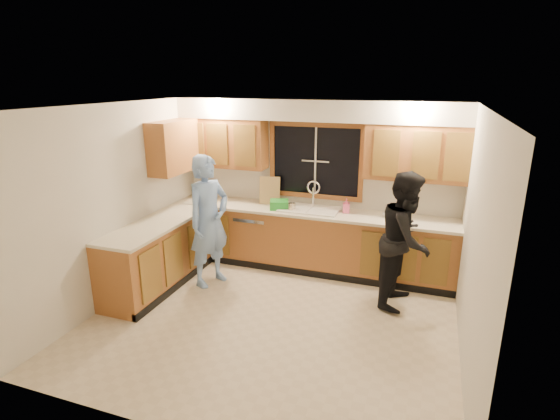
{
  "coord_description": "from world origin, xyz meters",
  "views": [
    {
      "loc": [
        1.63,
        -4.34,
        2.78
      ],
      "look_at": [
        -0.12,
        0.65,
        1.18
      ],
      "focal_mm": 28.0,
      "sensor_mm": 36.0,
      "label": 1
    }
  ],
  "objects_px": {
    "man": "(209,221)",
    "soap_bottle": "(346,206)",
    "sink": "(309,214)",
    "dish_crate": "(279,204)",
    "bowl": "(391,215)",
    "woman": "(406,240)",
    "knife_block": "(206,190)",
    "dishwasher": "(256,236)",
    "stove": "(132,272)"
  },
  "relations": [
    {
      "from": "man",
      "to": "soap_bottle",
      "type": "distance_m",
      "value": 1.96
    },
    {
      "from": "sink",
      "to": "soap_bottle",
      "type": "relative_size",
      "value": 4.16
    },
    {
      "from": "dish_crate",
      "to": "bowl",
      "type": "bearing_deg",
      "value": 4.66
    },
    {
      "from": "woman",
      "to": "knife_block",
      "type": "xyz_separation_m",
      "value": [
        -3.22,
        0.81,
        0.18
      ]
    },
    {
      "from": "dishwasher",
      "to": "knife_block",
      "type": "height_order",
      "value": "knife_block"
    },
    {
      "from": "dish_crate",
      "to": "bowl",
      "type": "distance_m",
      "value": 1.62
    },
    {
      "from": "stove",
      "to": "knife_block",
      "type": "distance_m",
      "value": 2.08
    },
    {
      "from": "woman",
      "to": "soap_bottle",
      "type": "distance_m",
      "value": 1.14
    },
    {
      "from": "knife_block",
      "to": "bowl",
      "type": "relative_size",
      "value": 1.02
    },
    {
      "from": "sink",
      "to": "stove",
      "type": "height_order",
      "value": "sink"
    },
    {
      "from": "dishwasher",
      "to": "knife_block",
      "type": "xyz_separation_m",
      "value": [
        -0.95,
        0.18,
        0.63
      ]
    },
    {
      "from": "sink",
      "to": "woman",
      "type": "xyz_separation_m",
      "value": [
        1.42,
        -0.64,
        -0.0
      ]
    },
    {
      "from": "woman",
      "to": "stove",
      "type": "bearing_deg",
      "value": 119.85
    },
    {
      "from": "woman",
      "to": "soap_bottle",
      "type": "height_order",
      "value": "woman"
    },
    {
      "from": "stove",
      "to": "woman",
      "type": "xyz_separation_m",
      "value": [
        3.22,
        1.18,
        0.41
      ]
    },
    {
      "from": "soap_bottle",
      "to": "bowl",
      "type": "relative_size",
      "value": 0.91
    },
    {
      "from": "knife_block",
      "to": "dish_crate",
      "type": "bearing_deg",
      "value": -32.34
    },
    {
      "from": "dishwasher",
      "to": "dish_crate",
      "type": "distance_m",
      "value": 0.7
    },
    {
      "from": "man",
      "to": "dish_crate",
      "type": "bearing_deg",
      "value": -18.78
    },
    {
      "from": "man",
      "to": "knife_block",
      "type": "xyz_separation_m",
      "value": [
        -0.64,
        1.1,
        0.12
      ]
    },
    {
      "from": "stove",
      "to": "knife_block",
      "type": "bearing_deg",
      "value": 89.97
    },
    {
      "from": "dishwasher",
      "to": "bowl",
      "type": "relative_size",
      "value": 3.61
    },
    {
      "from": "man",
      "to": "sink",
      "type": "bearing_deg",
      "value": -30.26
    },
    {
      "from": "stove",
      "to": "woman",
      "type": "bearing_deg",
      "value": 20.16
    },
    {
      "from": "dish_crate",
      "to": "soap_bottle",
      "type": "height_order",
      "value": "soap_bottle"
    },
    {
      "from": "man",
      "to": "knife_block",
      "type": "relative_size",
      "value": 7.84
    },
    {
      "from": "sink",
      "to": "dishwasher",
      "type": "xyz_separation_m",
      "value": [
        -0.85,
        -0.01,
        -0.45
      ]
    },
    {
      "from": "dishwasher",
      "to": "soap_bottle",
      "type": "xyz_separation_m",
      "value": [
        1.38,
        0.06,
        0.61
      ]
    },
    {
      "from": "dish_crate",
      "to": "knife_block",
      "type": "bearing_deg",
      "value": 169.77
    },
    {
      "from": "stove",
      "to": "bowl",
      "type": "xyz_separation_m",
      "value": [
        2.97,
        1.88,
        0.5
      ]
    },
    {
      "from": "stove",
      "to": "bowl",
      "type": "distance_m",
      "value": 3.55
    },
    {
      "from": "man",
      "to": "knife_block",
      "type": "distance_m",
      "value": 1.28
    },
    {
      "from": "soap_bottle",
      "to": "man",
      "type": "bearing_deg",
      "value": -149.88
    },
    {
      "from": "soap_bottle",
      "to": "bowl",
      "type": "height_order",
      "value": "soap_bottle"
    },
    {
      "from": "soap_bottle",
      "to": "sink",
      "type": "bearing_deg",
      "value": -174.66
    },
    {
      "from": "sink",
      "to": "man",
      "type": "bearing_deg",
      "value": -141.25
    },
    {
      "from": "sink",
      "to": "bowl",
      "type": "relative_size",
      "value": 3.78
    },
    {
      "from": "man",
      "to": "woman",
      "type": "bearing_deg",
      "value": -62.6
    },
    {
      "from": "stove",
      "to": "dish_crate",
      "type": "distance_m",
      "value": 2.27
    },
    {
      "from": "sink",
      "to": "man",
      "type": "height_order",
      "value": "man"
    },
    {
      "from": "sink",
      "to": "dish_crate",
      "type": "bearing_deg",
      "value": -170.53
    },
    {
      "from": "stove",
      "to": "dish_crate",
      "type": "bearing_deg",
      "value": 52.31
    },
    {
      "from": "woman",
      "to": "sink",
      "type": "bearing_deg",
      "value": 75.3
    },
    {
      "from": "woman",
      "to": "bowl",
      "type": "height_order",
      "value": "woman"
    },
    {
      "from": "dishwasher",
      "to": "soap_bottle",
      "type": "bearing_deg",
      "value": 2.67
    },
    {
      "from": "dish_crate",
      "to": "soap_bottle",
      "type": "relative_size",
      "value": 1.29
    },
    {
      "from": "dish_crate",
      "to": "sink",
      "type": "bearing_deg",
      "value": 9.47
    },
    {
      "from": "woman",
      "to": "bowl",
      "type": "distance_m",
      "value": 0.75
    },
    {
      "from": "man",
      "to": "bowl",
      "type": "height_order",
      "value": "man"
    },
    {
      "from": "stove",
      "to": "man",
      "type": "relative_size",
      "value": 0.49
    }
  ]
}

